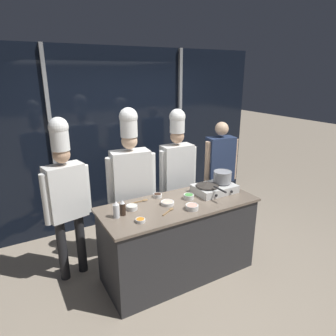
% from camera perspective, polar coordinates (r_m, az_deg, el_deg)
% --- Properties ---
extents(ground_plane, '(24.00, 24.00, 0.00)m').
position_cam_1_polar(ground_plane, '(3.90, 1.94, -19.17)').
color(ground_plane, gray).
extents(window_wall_back, '(4.86, 0.09, 2.70)m').
position_cam_1_polar(window_wall_back, '(4.74, -8.76, 5.54)').
color(window_wall_back, black).
rests_on(window_wall_back, ground_plane).
extents(demo_counter, '(1.81, 0.75, 0.93)m').
position_cam_1_polar(demo_counter, '(3.64, 2.02, -13.34)').
color(demo_counter, '#2D2D30').
rests_on(demo_counter, ground_plane).
extents(portable_stove, '(0.51, 0.36, 0.11)m').
position_cam_1_polar(portable_stove, '(3.74, 8.85, -3.85)').
color(portable_stove, silver).
rests_on(portable_stove, demo_counter).
extents(frying_pan, '(0.28, 0.49, 0.05)m').
position_cam_1_polar(frying_pan, '(3.64, 7.51, -3.04)').
color(frying_pan, '#38332D').
rests_on(frying_pan, portable_stove).
extents(stock_pot, '(0.25, 0.22, 0.15)m').
position_cam_1_polar(stock_pot, '(3.77, 10.33, -1.64)').
color(stock_pot, '#93969B').
rests_on(stock_pot, portable_stove).
extents(squeeze_bottle_clear, '(0.06, 0.06, 0.18)m').
position_cam_1_polar(squeeze_bottle_clear, '(3.11, -9.84, -7.83)').
color(squeeze_bottle_clear, white).
rests_on(squeeze_bottle_clear, demo_counter).
extents(squeeze_bottle_soy, '(0.06, 0.06, 0.17)m').
position_cam_1_polar(squeeze_bottle_soy, '(3.16, -8.63, -7.54)').
color(squeeze_bottle_soy, '#332319').
rests_on(squeeze_bottle_soy, demo_counter).
extents(prep_bowl_soy_glaze, '(0.11, 0.11, 0.04)m').
position_cam_1_polar(prep_bowl_soy_glaze, '(3.57, -1.99, -5.19)').
color(prep_bowl_soy_glaze, white).
rests_on(prep_bowl_soy_glaze, demo_counter).
extents(prep_bowl_scallions, '(0.12, 0.12, 0.06)m').
position_cam_1_polar(prep_bowl_scallions, '(3.52, 3.98, -5.40)').
color(prep_bowl_scallions, white).
rests_on(prep_bowl_scallions, demo_counter).
extents(prep_bowl_chicken, '(0.15, 0.15, 0.04)m').
position_cam_1_polar(prep_bowl_chicken, '(3.38, -0.09, -6.64)').
color(prep_bowl_chicken, white).
rests_on(prep_bowl_chicken, demo_counter).
extents(prep_bowl_bean_sprouts, '(0.12, 0.12, 0.05)m').
position_cam_1_polar(prep_bowl_bean_sprouts, '(3.28, -6.89, -7.40)').
color(prep_bowl_bean_sprouts, white).
rests_on(prep_bowl_bean_sprouts, demo_counter).
extents(prep_bowl_shrimp, '(0.14, 0.14, 0.05)m').
position_cam_1_polar(prep_bowl_shrimp, '(3.27, 4.59, -7.36)').
color(prep_bowl_shrimp, white).
rests_on(prep_bowl_shrimp, demo_counter).
extents(prep_bowl_carrots, '(0.10, 0.10, 0.03)m').
position_cam_1_polar(prep_bowl_carrots, '(3.03, -5.29, -9.85)').
color(prep_bowl_carrots, white).
rests_on(prep_bowl_carrots, demo_counter).
extents(serving_spoon_slotted, '(0.22, 0.04, 0.02)m').
position_cam_1_polar(serving_spoon_slotted, '(3.48, -4.92, -6.23)').
color(serving_spoon_slotted, olive).
rests_on(serving_spoon_slotted, demo_counter).
extents(serving_spoon_solid, '(0.19, 0.13, 0.02)m').
position_cam_1_polar(serving_spoon_solid, '(3.24, 0.34, -8.04)').
color(serving_spoon_solid, olive).
rests_on(serving_spoon_solid, demo_counter).
extents(chef_head, '(0.54, 0.29, 1.91)m').
position_cam_1_polar(chef_head, '(3.51, -18.93, -4.01)').
color(chef_head, '#232326').
rests_on(chef_head, ground_plane).
extents(chef_sous, '(0.61, 0.30, 1.96)m').
position_cam_1_polar(chef_sous, '(3.69, -7.09, -1.75)').
color(chef_sous, '#4C4C51').
rests_on(chef_sous, ground_plane).
extents(chef_line, '(0.56, 0.23, 1.89)m').
position_cam_1_polar(chef_line, '(4.08, 1.71, 0.09)').
color(chef_line, '#2D3856').
rests_on(chef_line, ground_plane).
extents(person_guest, '(0.52, 0.26, 1.68)m').
position_cam_1_polar(person_guest, '(4.44, 9.83, 0.27)').
color(person_guest, '#2D3856').
rests_on(person_guest, ground_plane).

